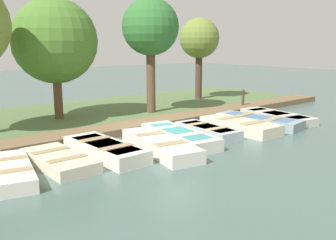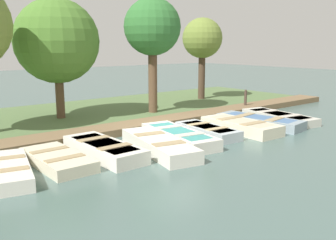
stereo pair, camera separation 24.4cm
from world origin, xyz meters
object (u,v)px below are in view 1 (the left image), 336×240
object	(u,v)px
rowboat_4	(179,136)
rowboat_8	(277,117)
rowboat_6	(240,125)
rowboat_1	(59,160)
rowboat_7	(258,121)
rowboat_0	(8,171)
rowboat_3	(160,145)
park_tree_center	(150,28)
park_tree_right	(199,39)
rowboat_5	(207,131)
park_tree_left	(55,41)
rowboat_2	(105,149)
mooring_post_far	(243,100)

from	to	relation	value
rowboat_4	rowboat_8	xyz separation A→B (m)	(0.01, 5.70, -0.03)
rowboat_6	rowboat_8	world-z (taller)	rowboat_6
rowboat_8	rowboat_1	bearing A→B (deg)	-82.41
rowboat_4	rowboat_7	size ratio (longest dim) A/B	0.98
rowboat_0	rowboat_4	xyz separation A→B (m)	(0.08, 5.57, 0.03)
rowboat_4	rowboat_7	world-z (taller)	rowboat_4
rowboat_3	rowboat_7	size ratio (longest dim) A/B	1.03
park_tree_center	park_tree_right	xyz separation A→B (m)	(-1.77, 4.84, -0.42)
rowboat_5	rowboat_4	bearing A→B (deg)	-84.49
rowboat_0	rowboat_6	bearing A→B (deg)	100.93
rowboat_6	park_tree_right	bearing A→B (deg)	149.33
rowboat_7	park_tree_left	distance (m)	8.96
rowboat_6	rowboat_3	bearing A→B (deg)	-84.89
rowboat_4	park_tree_center	xyz separation A→B (m)	(-4.50, 2.28, 3.75)
park_tree_right	rowboat_8	bearing A→B (deg)	-12.73
rowboat_2	rowboat_8	distance (m)	8.48
rowboat_2	rowboat_7	world-z (taller)	rowboat_2
rowboat_1	park_tree_left	xyz separation A→B (m)	(-5.67, 2.56, 3.21)
rowboat_0	rowboat_7	xyz separation A→B (m)	(0.18, 9.81, 0.01)
rowboat_4	rowboat_7	xyz separation A→B (m)	(0.10, 4.24, -0.02)
mooring_post_far	park_tree_left	xyz separation A→B (m)	(-3.30, -8.22, 2.84)
rowboat_4	rowboat_8	world-z (taller)	rowboat_4
park_tree_center	rowboat_1	bearing A→B (deg)	-56.43
rowboat_0	rowboat_2	world-z (taller)	rowboat_2
mooring_post_far	park_tree_right	size ratio (longest dim) A/B	0.22
rowboat_1	rowboat_7	size ratio (longest dim) A/B	0.74
rowboat_3	rowboat_4	size ratio (longest dim) A/B	1.05
park_tree_center	mooring_post_far	bearing A→B (deg)	65.92
rowboat_3	mooring_post_far	size ratio (longest dim) A/B	3.50
rowboat_5	rowboat_6	size ratio (longest dim) A/B	0.85
rowboat_5	rowboat_6	world-z (taller)	rowboat_6
rowboat_7	park_tree_right	size ratio (longest dim) A/B	0.76
rowboat_0	mooring_post_far	xyz separation A→B (m)	(-2.49, 12.16, 0.36)
rowboat_0	park_tree_left	xyz separation A→B (m)	(-5.79, 3.94, 3.19)
rowboat_5	park_tree_left	bearing A→B (deg)	-148.22
rowboat_1	rowboat_4	xyz separation A→B (m)	(0.20, 4.20, 0.04)
rowboat_1	rowboat_4	world-z (taller)	rowboat_4
rowboat_2	rowboat_4	world-z (taller)	rowboat_2
rowboat_5	park_tree_right	bearing A→B (deg)	141.91
park_tree_center	rowboat_5	bearing A→B (deg)	-11.25
rowboat_6	park_tree_center	bearing A→B (deg)	-170.51
rowboat_3	rowboat_5	bearing A→B (deg)	112.55
rowboat_0	rowboat_3	xyz separation A→B (m)	(0.55, 4.36, 0.03)
rowboat_8	park_tree_center	xyz separation A→B (m)	(-4.51, -3.42, 3.78)
rowboat_4	rowboat_8	distance (m)	5.70
rowboat_5	rowboat_7	xyz separation A→B (m)	(0.13, 2.85, 0.01)
rowboat_0	mooring_post_far	world-z (taller)	mooring_post_far
rowboat_4	rowboat_5	distance (m)	1.39
rowboat_5	park_tree_right	size ratio (longest dim) A/B	0.57
rowboat_0	rowboat_3	bearing A→B (deg)	96.14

